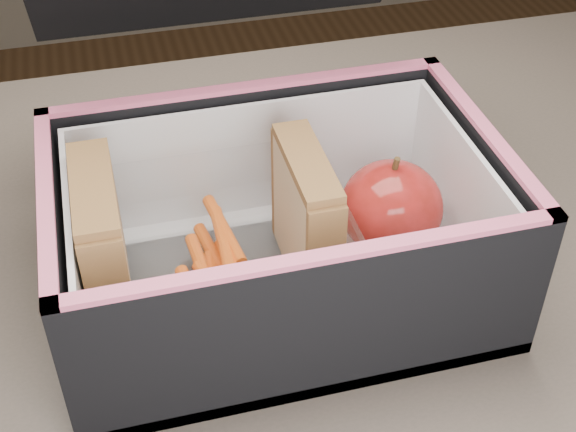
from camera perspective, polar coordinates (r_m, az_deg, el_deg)
name	(u,v)px	position (r m, az deg, el deg)	size (l,w,h in m)	color
kitchen_table	(346,366)	(0.69, 4.13, -10.62)	(1.20, 0.80, 0.75)	brown
lunch_bag	(276,217)	(0.58, -0.85, -0.10)	(0.32, 0.34, 0.28)	black
plastic_tub	(209,251)	(0.58, -5.63, -2.50)	(0.19, 0.14, 0.08)	white
sandwich_left	(104,248)	(0.56, -12.96, -2.22)	(0.03, 0.10, 0.11)	beige
sandwich_right	(306,217)	(0.58, 1.29, -0.10)	(0.03, 0.10, 0.11)	beige
carrot_sticks	(219,274)	(0.59, -4.94, -4.15)	(0.05, 0.14, 0.03)	#E24A17
paper_napkin	(383,242)	(0.64, 6.76, -1.83)	(0.07, 0.07, 0.01)	white
red_apple	(391,208)	(0.61, 7.36, 0.59)	(0.09, 0.09, 0.08)	maroon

